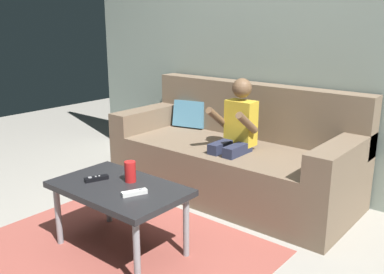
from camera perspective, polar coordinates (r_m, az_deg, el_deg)
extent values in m
cube|color=gray|center=(3.41, 12.47, 13.94)|extent=(4.18, 0.05, 2.50)
cube|color=#75604C|center=(3.31, 5.14, -4.36)|extent=(1.88, 0.80, 0.40)
cube|color=#75604C|center=(3.46, 8.32, 3.59)|extent=(1.88, 0.16, 0.43)
cube|color=#75604C|center=(3.75, -5.50, 2.62)|extent=(0.18, 0.80, 0.18)
cube|color=#75604C|center=(2.85, 19.47, -2.37)|extent=(0.18, 0.80, 0.18)
cube|color=teal|center=(3.75, -0.18, 3.10)|extent=(0.32, 0.23, 0.25)
cylinder|color=#282D47|center=(3.05, 2.57, -6.07)|extent=(0.07, 0.07, 0.40)
cylinder|color=#282D47|center=(2.98, 4.51, -6.63)|extent=(0.07, 0.07, 0.40)
cube|color=#282D47|center=(3.08, 4.12, -1.30)|extent=(0.08, 0.27, 0.08)
cube|color=#282D47|center=(3.01, 6.07, -1.74)|extent=(0.08, 0.27, 0.08)
cube|color=gold|center=(3.11, 6.55, 1.91)|extent=(0.21, 0.13, 0.33)
cylinder|color=brown|center=(3.07, 3.40, 2.60)|extent=(0.05, 0.24, 0.19)
cylinder|color=brown|center=(2.93, 7.36, 1.88)|extent=(0.05, 0.24, 0.19)
sphere|color=brown|center=(3.06, 6.70, 6.53)|extent=(0.14, 0.14, 0.14)
cube|color=#232326|center=(2.48, -9.76, -6.80)|extent=(0.78, 0.48, 0.04)
cylinder|color=gray|center=(2.72, -17.45, -9.99)|extent=(0.04, 0.04, 0.37)
cylinder|color=gray|center=(2.23, -7.39, -15.28)|extent=(0.04, 0.04, 0.37)
cylinder|color=gray|center=(2.92, -11.15, -7.73)|extent=(0.04, 0.04, 0.37)
cylinder|color=gray|center=(2.47, -0.79, -11.89)|extent=(0.04, 0.04, 0.37)
cube|color=#9E4C42|center=(2.65, -9.37, -14.53)|extent=(1.63, 1.28, 0.01)
cube|color=white|center=(2.34, -7.72, -7.40)|extent=(0.09, 0.14, 0.02)
cylinder|color=#99999E|center=(2.34, -6.84, -6.93)|extent=(0.02, 0.02, 0.00)
cylinder|color=silver|center=(2.33, -7.65, -7.08)|extent=(0.01, 0.01, 0.00)
cylinder|color=silver|center=(2.33, -8.14, -7.16)|extent=(0.01, 0.01, 0.00)
cube|color=black|center=(2.57, -12.66, -5.44)|extent=(0.08, 0.14, 0.02)
cylinder|color=#99999E|center=(2.56, -13.50, -5.29)|extent=(0.02, 0.02, 0.00)
cylinder|color=silver|center=(2.57, -12.75, -5.17)|extent=(0.01, 0.01, 0.00)
cylinder|color=silver|center=(2.57, -12.30, -5.10)|extent=(0.01, 0.01, 0.00)
cylinder|color=red|center=(2.51, -8.27, -4.60)|extent=(0.07, 0.07, 0.12)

